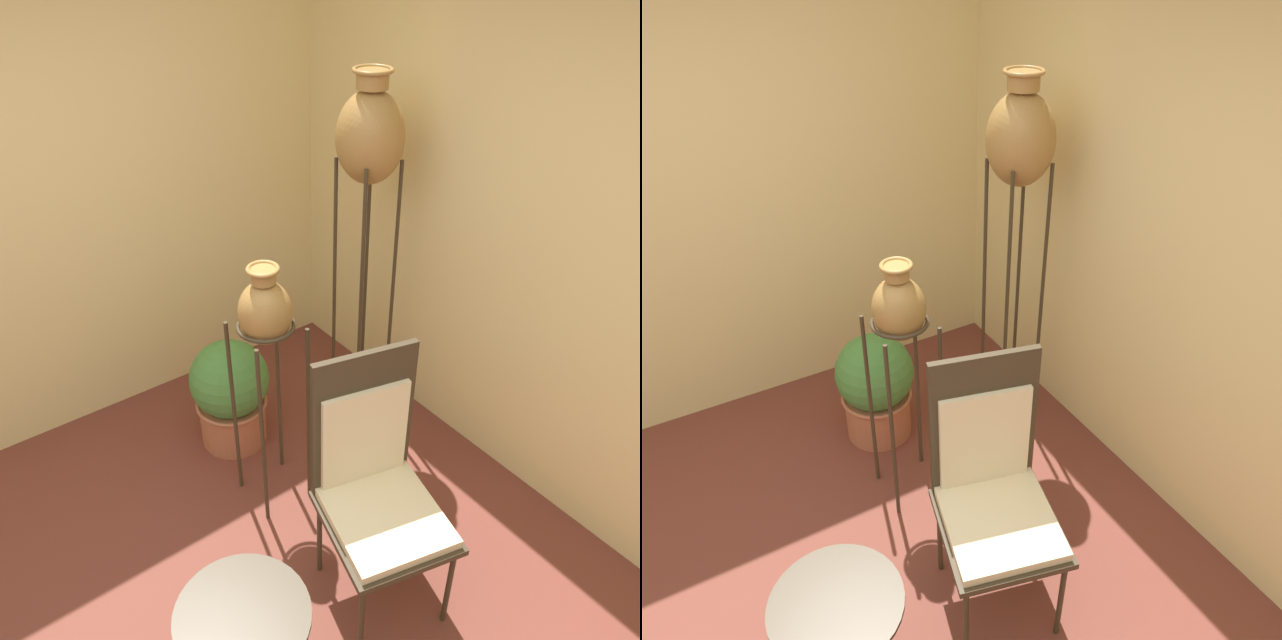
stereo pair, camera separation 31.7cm
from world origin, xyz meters
TOP-DOWN VIEW (x-y plane):
  - wall_right at (2.00, 0.00)m, footprint 0.06×7.93m
  - vase_stand_tall at (1.64, 1.03)m, footprint 0.34×0.34m
  - vase_stand_medium at (0.84, 0.77)m, footprint 0.28×0.28m
  - chair at (0.91, 0.07)m, footprint 0.59×0.62m
  - potted_plant at (0.87, 1.25)m, footprint 0.45×0.45m

SIDE VIEW (x-z plane):
  - potted_plant at x=0.87m, z-range 0.01..0.68m
  - chair at x=0.91m, z-range 0.05..1.25m
  - vase_stand_medium at x=0.84m, z-range 0.41..1.78m
  - wall_right at x=2.00m, z-range 0.00..2.70m
  - vase_stand_tall at x=1.64m, z-range 0.66..2.68m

